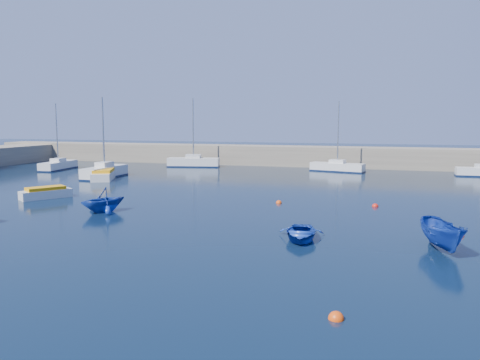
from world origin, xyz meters
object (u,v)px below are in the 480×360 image
(sailboat_5, at_px, (194,162))
(dinghy_right, at_px, (443,235))
(sailboat_3, at_px, (105,171))
(sailboat_4, at_px, (58,165))
(motorboat_2, at_px, (104,174))
(sailboat_6, at_px, (337,167))
(dinghy_left, at_px, (103,200))
(dinghy_center, at_px, (301,233))
(motorboat_1, at_px, (46,193))

(sailboat_5, distance_m, dinghy_right, 42.86)
(sailboat_3, distance_m, sailboat_4, 11.52)
(motorboat_2, xyz_separation_m, dinghy_right, (30.34, -18.78, 0.21))
(sailboat_6, distance_m, dinghy_left, 32.35)
(sailboat_5, xyz_separation_m, sailboat_6, (18.63, -0.37, -0.08))
(sailboat_6, height_order, dinghy_center, sailboat_6)
(dinghy_center, bearing_deg, dinghy_left, 159.03)
(motorboat_2, bearing_deg, sailboat_6, 8.96)
(motorboat_2, bearing_deg, dinghy_right, -55.68)
(sailboat_5, relative_size, dinghy_right, 2.38)
(sailboat_5, relative_size, dinghy_center, 2.70)
(motorboat_1, xyz_separation_m, dinghy_left, (7.40, -3.46, 0.39))
(motorboat_1, distance_m, dinghy_left, 8.17)
(dinghy_center, height_order, dinghy_right, dinghy_right)
(sailboat_4, relative_size, dinghy_left, 2.62)
(sailboat_4, height_order, sailboat_5, sailboat_5)
(motorboat_2, distance_m, dinghy_left, 18.17)
(sailboat_6, relative_size, dinghy_center, 2.52)
(sailboat_6, xyz_separation_m, dinghy_center, (1.19, -33.22, -0.22))
(sailboat_3, relative_size, sailboat_6, 1.03)
(sailboat_6, distance_m, motorboat_1, 33.07)
(sailboat_6, distance_m, dinghy_right, 34.22)
(sailboat_3, distance_m, sailboat_5, 14.43)
(sailboat_4, distance_m, dinghy_left, 30.14)
(motorboat_1, relative_size, motorboat_2, 0.70)
(sailboat_3, height_order, sailboat_5, sailboat_5)
(motorboat_1, height_order, motorboat_2, motorboat_2)
(sailboat_6, relative_size, motorboat_1, 2.14)
(motorboat_1, bearing_deg, sailboat_6, 85.29)
(motorboat_2, distance_m, dinghy_right, 35.68)
(sailboat_4, height_order, dinghy_right, sailboat_4)
(sailboat_3, relative_size, dinghy_left, 2.74)
(sailboat_4, height_order, dinghy_center, sailboat_4)
(sailboat_6, height_order, dinghy_left, sailboat_6)
(sailboat_3, height_order, motorboat_2, sailboat_3)
(sailboat_5, bearing_deg, sailboat_3, 150.22)
(motorboat_1, bearing_deg, dinghy_center, 14.52)
(sailboat_6, bearing_deg, dinghy_center, -164.86)
(sailboat_4, height_order, motorboat_2, sailboat_4)
(sailboat_5, bearing_deg, sailboat_6, -102.68)
(sailboat_4, height_order, sailboat_6, sailboat_6)
(dinghy_center, distance_m, dinghy_right, 6.70)
(sailboat_3, xyz_separation_m, sailboat_6, (23.15, 13.33, -0.10))
(sailboat_3, distance_m, sailboat_6, 26.71)
(dinghy_center, distance_m, dinghy_left, 14.23)
(motorboat_2, height_order, dinghy_center, motorboat_2)
(sailboat_5, distance_m, motorboat_1, 26.74)
(motorboat_2, relative_size, dinghy_left, 1.79)
(sailboat_3, xyz_separation_m, motorboat_2, (0.69, -1.19, -0.16))
(sailboat_6, relative_size, dinghy_left, 2.67)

